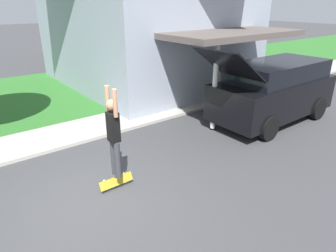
% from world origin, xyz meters
% --- Properties ---
extents(ground_plane, '(120.00, 120.00, 0.00)m').
position_xyz_m(ground_plane, '(0.00, 0.00, 0.00)').
color(ground_plane, '#3D3D3F').
extents(lawn, '(10.00, 80.00, 0.08)m').
position_xyz_m(lawn, '(-8.00, 6.00, 0.04)').
color(lawn, '#2D6B28').
rests_on(lawn, ground_plane).
extents(sidewalk, '(1.80, 80.00, 0.10)m').
position_xyz_m(sidewalk, '(-3.60, 6.00, 0.05)').
color(sidewalk, '#ADA89E').
rests_on(sidewalk, ground_plane).
extents(suv_parked, '(2.13, 5.45, 2.78)m').
position_xyz_m(suv_parked, '(-0.43, 7.04, 1.12)').
color(suv_parked, black).
rests_on(suv_parked, ground_plane).
extents(skateboarder, '(0.41, 0.23, 2.00)m').
position_xyz_m(skateboarder, '(0.08, 0.59, 1.44)').
color(skateboarder, '#38383D').
rests_on(skateboarder, ground_plane).
extents(skateboard, '(0.17, 0.81, 0.23)m').
position_xyz_m(skateboard, '(-0.02, 0.61, 0.18)').
color(skateboard, '#A89323').
rests_on(skateboard, ground_plane).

